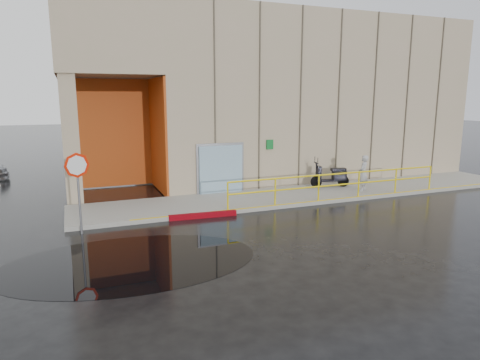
{
  "coord_description": "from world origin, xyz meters",
  "views": [
    {
      "loc": [
        -5.65,
        -10.91,
        4.18
      ],
      "look_at": [
        -0.09,
        3.0,
        1.24
      ],
      "focal_mm": 32.0,
      "sensor_mm": 36.0,
      "label": 1
    }
  ],
  "objects_px": {
    "scooter": "(331,170)",
    "red_curb": "(203,215)",
    "stop_sign": "(78,175)",
    "person": "(363,173)"
  },
  "relations": [
    {
      "from": "scooter",
      "to": "red_curb",
      "type": "relative_size",
      "value": 0.75
    },
    {
      "from": "person",
      "to": "stop_sign",
      "type": "height_order",
      "value": "stop_sign"
    },
    {
      "from": "stop_sign",
      "to": "red_curb",
      "type": "xyz_separation_m",
      "value": [
        4.0,
        0.34,
        -1.76
      ]
    },
    {
      "from": "scooter",
      "to": "red_curb",
      "type": "distance_m",
      "value": 7.06
    },
    {
      "from": "person",
      "to": "scooter",
      "type": "bearing_deg",
      "value": -90.84
    },
    {
      "from": "scooter",
      "to": "stop_sign",
      "type": "xyz_separation_m",
      "value": [
        -10.66,
        -2.52,
        0.92
      ]
    },
    {
      "from": "scooter",
      "to": "stop_sign",
      "type": "bearing_deg",
      "value": -152.22
    },
    {
      "from": "person",
      "to": "stop_sign",
      "type": "relative_size",
      "value": 0.61
    },
    {
      "from": "person",
      "to": "stop_sign",
      "type": "bearing_deg",
      "value": -29.27
    },
    {
      "from": "person",
      "to": "red_curb",
      "type": "height_order",
      "value": "person"
    }
  ]
}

